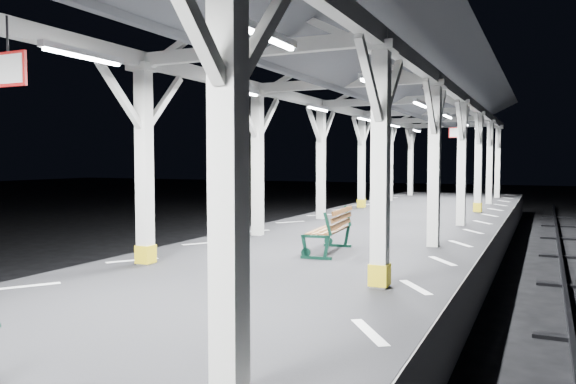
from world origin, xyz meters
The scene contains 5 objects.
platform centered at (0.00, 0.00, 0.50)m, with size 6.00×50.00×1.00m, color black.
hazard_stripes_left centered at (-2.45, 0.00, 1.00)m, with size 1.00×48.00×0.01m, color silver.
hazard_stripes_right centered at (2.45, 0.00, 1.00)m, with size 1.00×48.00×0.01m, color silver.
canopy centered at (0.00, -0.02, 4.56)m, with size 5.40×49.00×4.65m.
bench_mid centered at (0.42, 4.41, 1.45)m, with size 0.73×1.62×0.85m.
Camera 1 is at (4.05, -5.43, 2.75)m, focal length 35.00 mm.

